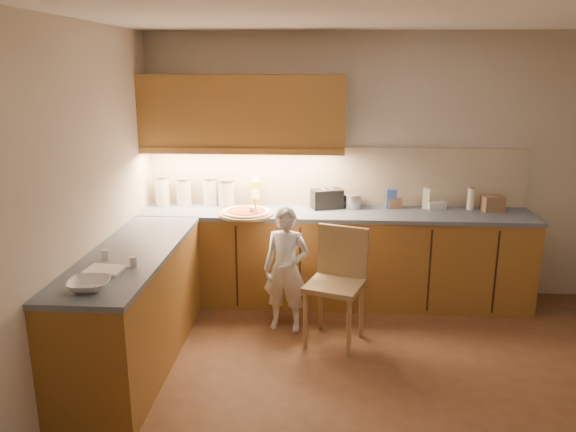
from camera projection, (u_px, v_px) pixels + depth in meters
The scene contains 24 objects.
room at pixel (402, 164), 3.55m from camera, with size 4.54×4.50×2.62m.
l_counter at pixel (275, 271), 5.12m from camera, with size 3.77×2.62×0.92m.
backsplash at pixel (335, 176), 5.61m from camera, with size 3.75×0.02×0.58m, color #BEB193.
upper_cabinets at pixel (243, 112), 5.34m from camera, with size 1.95×0.36×0.73m.
pizza_on_board at pixel (246, 213), 5.26m from camera, with size 0.51×0.51×0.21m.
child at pixel (286, 269), 4.90m from camera, with size 0.41×0.27×1.11m, color silver.
wooden_chair at pixel (338, 277), 4.71m from camera, with size 0.56×0.56×0.98m.
mixing_bowl at pixel (89, 285), 3.52m from camera, with size 0.26×0.26×0.06m, color white.
canister_a at pixel (162, 191), 5.60m from camera, with size 0.15×0.15×0.30m.
canister_b at pixel (184, 191), 5.62m from camera, with size 0.16×0.16×0.28m.
canister_c at pixel (210, 191), 5.61m from camera, with size 0.15×0.15×0.28m.
canister_d at pixel (226, 193), 5.58m from camera, with size 0.17×0.17×0.27m.
oil_jug at pixel (256, 193), 5.59m from camera, with size 0.10×0.08×0.29m.
toaster at pixel (327, 199), 5.50m from camera, with size 0.33×0.25×0.19m.
steel_pot at pixel (353, 201), 5.51m from camera, with size 0.18×0.18×0.14m.
blue_box at pixel (391, 199), 5.51m from camera, with size 0.10×0.07×0.19m, color #34539E.
card_box_a at pixel (395, 203), 5.52m from camera, with size 0.13×0.09×0.09m, color #9B7453.
white_bottle at pixel (426, 198), 5.50m from camera, with size 0.07×0.07×0.20m, color white.
flat_pack at pixel (436, 205), 5.51m from camera, with size 0.18×0.12×0.07m, color silver.
tall_jar at pixel (471, 198), 5.44m from camera, with size 0.07×0.07×0.22m.
card_box_b at pixel (493, 204), 5.40m from camera, with size 0.19×0.15×0.15m, color #956F50.
dough_cloth at pixel (105, 270), 3.83m from camera, with size 0.25×0.20×0.02m, color white.
spice_jar_a at pixel (106, 254), 4.06m from camera, with size 0.05×0.05×0.07m, color silver.
spice_jar_b at pixel (133, 262), 3.91m from camera, with size 0.05×0.05×0.07m, color silver.
Camera 1 is at (-0.49, -3.55, 2.28)m, focal length 35.00 mm.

